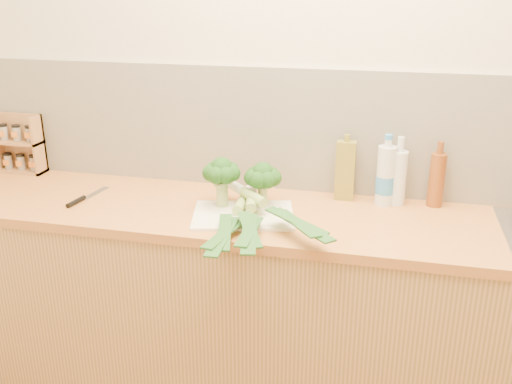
# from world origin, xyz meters

# --- Properties ---
(room_shell) EXTENTS (3.50, 3.50, 3.50)m
(room_shell) POSITION_xyz_m (0.00, 1.49, 1.17)
(room_shell) COLOR beige
(room_shell) RESTS_ON ground
(counter) EXTENTS (3.20, 0.62, 0.90)m
(counter) POSITION_xyz_m (0.00, 1.20, 0.45)
(counter) COLOR tan
(counter) RESTS_ON ground
(chopping_board) EXTENTS (0.45, 0.37, 0.01)m
(chopping_board) POSITION_xyz_m (-0.25, 1.13, 0.91)
(chopping_board) COLOR white
(chopping_board) RESTS_ON counter
(broccoli_left) EXTENTS (0.15, 0.15, 0.21)m
(broccoli_left) POSITION_xyz_m (-0.35, 1.19, 1.05)
(broccoli_left) COLOR #94A661
(broccoli_left) RESTS_ON chopping_board
(broccoli_right) EXTENTS (0.15, 0.15, 0.18)m
(broccoli_right) POSITION_xyz_m (-0.19, 1.24, 1.04)
(broccoli_right) COLOR #94A661
(broccoli_right) RESTS_ON chopping_board
(leek_front) EXTENTS (0.11, 0.66, 0.04)m
(leek_front) POSITION_xyz_m (-0.26, 1.09, 0.94)
(leek_front) COLOR white
(leek_front) RESTS_ON chopping_board
(leek_mid) EXTENTS (0.19, 0.63, 0.04)m
(leek_mid) POSITION_xyz_m (-0.20, 1.07, 0.95)
(leek_mid) COLOR white
(leek_mid) RESTS_ON chopping_board
(leek_back) EXTENTS (0.52, 0.52, 0.04)m
(leek_back) POSITION_xyz_m (-0.16, 1.12, 0.97)
(leek_back) COLOR white
(leek_back) RESTS_ON chopping_board
(chefs_knife) EXTENTS (0.06, 0.28, 0.02)m
(chefs_knife) POSITION_xyz_m (-0.96, 1.13, 0.91)
(chefs_knife) COLOR silver
(chefs_knife) RESTS_ON counter
(spice_rack) EXTENTS (0.24, 0.09, 0.28)m
(spice_rack) POSITION_xyz_m (-1.45, 1.44, 1.02)
(spice_rack) COLOR #A27245
(spice_rack) RESTS_ON counter
(oil_tin) EXTENTS (0.08, 0.05, 0.29)m
(oil_tin) POSITION_xyz_m (0.12, 1.42, 1.03)
(oil_tin) COLOR olive
(oil_tin) RESTS_ON counter
(glass_bottle) EXTENTS (0.07, 0.07, 0.29)m
(glass_bottle) POSITION_xyz_m (0.34, 1.41, 1.02)
(glass_bottle) COLOR silver
(glass_bottle) RESTS_ON counter
(amber_bottle) EXTENTS (0.06, 0.06, 0.28)m
(amber_bottle) POSITION_xyz_m (0.50, 1.43, 1.02)
(amber_bottle) COLOR brown
(amber_bottle) RESTS_ON counter
(water_bottle) EXTENTS (0.08, 0.08, 0.28)m
(water_bottle) POSITION_xyz_m (0.29, 1.40, 1.02)
(water_bottle) COLOR silver
(water_bottle) RESTS_ON counter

